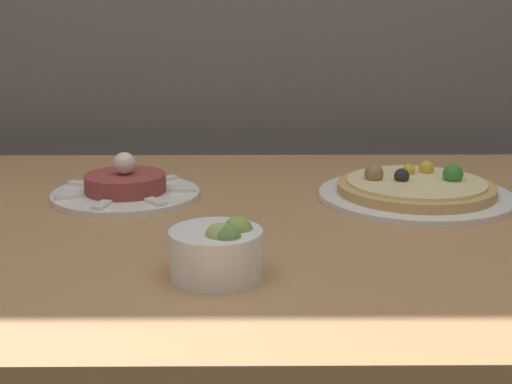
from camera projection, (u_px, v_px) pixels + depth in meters
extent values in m
cube|color=#AD7F51|center=(227.00, 229.00, 1.04)|extent=(1.26, 0.87, 0.03)
cylinder|color=#AD7F51|center=(504.00, 339.00, 1.50)|extent=(0.06, 0.06, 0.70)
cylinder|color=white|center=(415.00, 196.00, 1.13)|extent=(0.31, 0.31, 0.01)
cylinder|color=tan|center=(416.00, 188.00, 1.13)|extent=(0.25, 0.25, 0.01)
cylinder|color=beige|center=(416.00, 182.00, 1.12)|extent=(0.22, 0.22, 0.01)
sphere|color=#387F33|center=(453.00, 174.00, 1.12)|extent=(0.03, 0.03, 0.03)
sphere|color=gold|center=(409.00, 170.00, 1.17)|extent=(0.02, 0.02, 0.02)
sphere|color=black|center=(402.00, 176.00, 1.12)|extent=(0.02, 0.02, 0.02)
sphere|color=#997047|center=(374.00, 174.00, 1.13)|extent=(0.03, 0.03, 0.03)
sphere|color=gold|center=(426.00, 168.00, 1.17)|extent=(0.02, 0.02, 0.02)
cylinder|color=white|center=(126.00, 195.00, 1.14)|extent=(0.24, 0.24, 0.01)
cylinder|color=#933D38|center=(125.00, 183.00, 1.13)|extent=(0.13, 0.13, 0.03)
sphere|color=silver|center=(124.00, 163.00, 1.12)|extent=(0.04, 0.04, 0.04)
cube|color=white|center=(183.00, 190.00, 1.14)|extent=(0.04, 0.02, 0.01)
cube|color=white|center=(166.00, 179.00, 1.20)|extent=(0.04, 0.04, 0.01)
cube|color=white|center=(123.00, 177.00, 1.22)|extent=(0.02, 0.04, 0.01)
cube|color=white|center=(80.00, 184.00, 1.17)|extent=(0.04, 0.03, 0.01)
cube|color=white|center=(68.00, 196.00, 1.10)|extent=(0.04, 0.03, 0.01)
cube|color=white|center=(102.00, 205.00, 1.05)|extent=(0.02, 0.04, 0.01)
cube|color=white|center=(156.00, 202.00, 1.07)|extent=(0.04, 0.04, 0.01)
cylinder|color=white|center=(216.00, 253.00, 0.80)|extent=(0.11, 0.11, 0.05)
sphere|color=#8EA34C|center=(238.00, 231.00, 0.80)|extent=(0.03, 0.03, 0.03)
sphere|color=#668E42|center=(227.00, 239.00, 0.78)|extent=(0.03, 0.03, 0.03)
sphere|color=#A3B25B|center=(220.00, 238.00, 0.78)|extent=(0.03, 0.03, 0.03)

